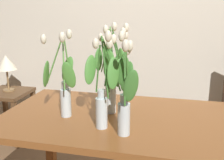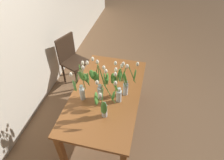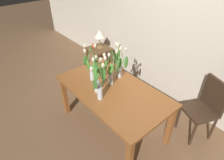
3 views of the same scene
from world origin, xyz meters
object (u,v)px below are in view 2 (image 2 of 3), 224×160
Objects in this scene: tulip_vase_0 at (104,105)px; tulip_vase_1 at (82,85)px; dining_chair at (71,58)px; dining_table at (106,98)px; tulip_vase_3 at (100,84)px; tulip_vase_4 at (118,87)px; tulip_vase_2 at (126,82)px.

tulip_vase_1 reaches higher than tulip_vase_0.
tulip_vase_0 is 0.59× the size of dining_chair.
tulip_vase_0 is 0.41m from tulip_vase_1.
dining_table is 0.44m from tulip_vase_1.
dining_table is at bearing -32.88° from tulip_vase_3.
tulip_vase_3 is 0.23m from tulip_vase_4.
tulip_vase_4 is 1.54m from dining_chair.
tulip_vase_3 is 1.03× the size of tulip_vase_4.
tulip_vase_3 is at bearing -139.32° from dining_chair.
dining_chair reaches higher than dining_table.
dining_chair is (1.00, 1.09, -0.45)m from tulip_vase_4.
tulip_vase_1 is at bearing 120.68° from dining_table.
tulip_vase_0 reaches higher than dining_table.
tulip_vase_2 is at bearing -27.37° from tulip_vase_4.
tulip_vase_0 is (-0.38, -0.08, 0.29)m from dining_table.
tulip_vase_2 is at bearing -66.76° from tulip_vase_3.
tulip_vase_2 is (0.20, -0.51, -0.02)m from tulip_vase_1.
tulip_vase_3 reaches higher than tulip_vase_0.
tulip_vase_0 is 0.31m from tulip_vase_4.
tulip_vase_4 is 0.61× the size of dining_chair.
tulip_vase_0 reaches higher than tulip_vase_2.
tulip_vase_0 reaches higher than dining_chair.
tulip_vase_4 is (-0.13, 0.07, 0.03)m from tulip_vase_2.
dining_table is 2.73× the size of tulip_vase_3.
tulip_vase_0 is at bearing -123.15° from tulip_vase_1.
tulip_vase_1 is 1.01× the size of tulip_vase_3.
tulip_vase_1 reaches higher than tulip_vase_2.
tulip_vase_4 is at bearing -132.69° from dining_chair.
tulip_vase_4 reaches higher than tulip_vase_2.
tulip_vase_1 is at bearing -148.75° from dining_chair.
tulip_vase_0 is 0.45m from tulip_vase_2.
tulip_vase_1 is at bearing 111.69° from tulip_vase_2.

